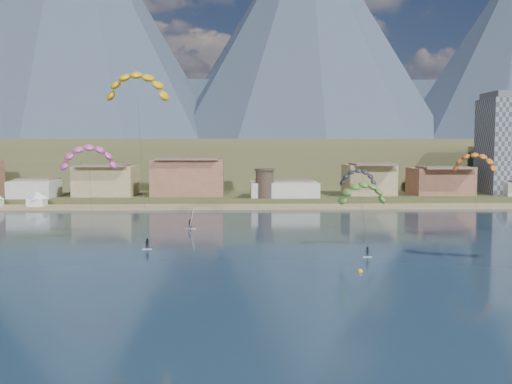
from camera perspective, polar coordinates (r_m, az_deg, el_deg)
The scene contains 14 objects.
ground at distance 62.75m, azimuth 0.91°, elevation -11.39°, with size 2400.00×2400.00×0.00m, color black.
beach at distance 167.20m, azimuth -0.78°, elevation -1.41°, with size 2200.00×12.00×0.90m.
land at distance 620.58m, azimuth -1.49°, elevation 2.77°, with size 2200.00×900.00×4.00m.
foothills at distance 294.00m, azimuth 3.17°, elevation 2.79°, with size 940.00×210.00×18.00m.
mountain_ridge at distance 894.06m, azimuth -2.55°, elevation 12.91°, with size 2060.00×480.00×400.00m.
town at distance 186.31m, azimuth -13.26°, elevation 1.45°, with size 400.00×24.00×12.00m.
watchtower at distance 174.84m, azimuth 0.82°, elevation 0.85°, with size 5.82×5.82×8.60m.
kitesurfer_yellow at distance 112.64m, azimuth -11.16°, elevation 10.12°, with size 11.99×14.41×31.77m.
kitesurfer_green at distance 103.34m, azimuth 10.03°, elevation 0.20°, with size 8.96×12.48×13.62m.
distant_kite_pink at distance 109.95m, azimuth -15.55°, elevation 3.57°, with size 10.98×7.51×19.13m.
distant_kite_dark at distance 123.89m, azimuth 9.62°, elevation 1.66°, with size 8.03×6.01×14.42m.
distant_kite_orange at distance 119.69m, azimuth 19.98°, elevation 2.93°, with size 8.75×7.28×17.49m.
windsurfer at distance 125.52m, azimuth -6.20°, elevation -2.83°, with size 2.80×2.78×4.44m.
buoy at distance 83.26m, azimuth 9.82°, elevation -7.42°, with size 0.74×0.74×0.74m.
Camera 1 is at (-2.82, -60.34, 17.01)m, focal length 42.27 mm.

